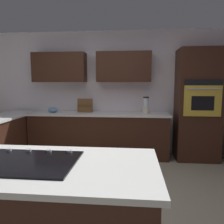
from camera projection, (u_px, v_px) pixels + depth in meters
The scene contains 11 objects.
ground_plane at pixel (87, 197), 2.93m from camera, with size 14.00×14.00×0.00m, color #9E937F.
wall_back at pixel (103, 87), 4.78m from camera, with size 6.00×0.44×2.60m.
lower_cabinets_back at pixel (99, 135), 4.58m from camera, with size 2.80×0.60×0.86m, color #381E14.
countertop_back at pixel (99, 114), 4.53m from camera, with size 2.84×0.64×0.04m, color silver.
island_base at pixel (29, 220), 1.73m from camera, with size 1.92×0.83×0.86m, color #381E14.
island_top at pixel (26, 165), 1.67m from camera, with size 2.00×0.91×0.04m, color silver.
wall_oven at pixel (197, 105), 4.31m from camera, with size 0.80×0.66×2.16m.
cooktop at pixel (26, 161), 1.67m from camera, with size 0.76×0.56×0.03m.
blender at pixel (146, 106), 4.37m from camera, with size 0.15×0.15×0.34m.
mixing_bowl at pixel (53, 110), 4.57m from camera, with size 0.21×0.21×0.11m, color #668CB2.
spice_rack at pixel (85, 105), 4.61m from camera, with size 0.30×0.11×0.28m.
Camera 1 is at (-0.60, 2.72, 1.49)m, focal length 35.44 mm.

